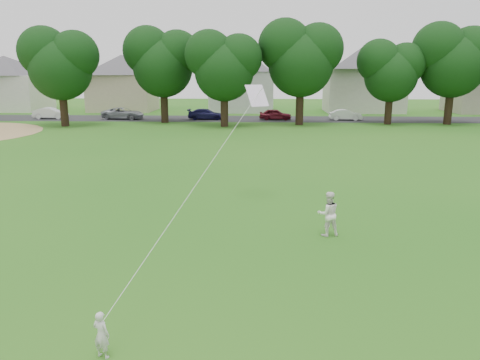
{
  "coord_description": "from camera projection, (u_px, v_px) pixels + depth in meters",
  "views": [
    {
      "loc": [
        2.65,
        -11.21,
        5.42
      ],
      "look_at": [
        2.05,
        2.0,
        2.3
      ],
      "focal_mm": 35.0,
      "sensor_mm": 36.0,
      "label": 1
    }
  ],
  "objects": [
    {
      "name": "ground",
      "position": [
        159.0,
        282.0,
        12.26
      ],
      "size": [
        160.0,
        160.0,
        0.0
      ],
      "primitive_type": "plane",
      "color": "#216316",
      "rests_on": "ground"
    },
    {
      "name": "street",
      "position": [
        238.0,
        119.0,
        53.1
      ],
      "size": [
        90.0,
        7.0,
        0.01
      ],
      "primitive_type": "cube",
      "color": "#2D2D30",
      "rests_on": "ground"
    },
    {
      "name": "toddler",
      "position": [
        101.0,
        335.0,
        8.95
      ],
      "size": [
        0.41,
        0.33,
        0.96
      ],
      "primitive_type": "imported",
      "rotation": [
        0.0,
        0.0,
        2.8
      ],
      "color": "silver",
      "rests_on": "ground"
    },
    {
      "name": "older_boy",
      "position": [
        328.0,
        214.0,
        15.53
      ],
      "size": [
        0.83,
        0.7,
        1.52
      ],
      "primitive_type": "imported",
      "rotation": [
        0.0,
        0.0,
        3.33
      ],
      "color": "white",
      "rests_on": "ground"
    },
    {
      "name": "kite",
      "position": [
        207.0,
        168.0,
        13.97
      ],
      "size": [
        2.02,
        6.25,
        12.35
      ],
      "color": "white",
      "rests_on": "ground"
    },
    {
      "name": "tree_row",
      "position": [
        267.0,
        60.0,
        45.54
      ],
      "size": [
        79.2,
        9.74,
        10.63
      ],
      "color": "black",
      "rests_on": "ground"
    },
    {
      "name": "parked_cars",
      "position": [
        155.0,
        114.0,
        52.4
      ],
      "size": [
        45.18,
        2.5,
        1.29
      ],
      "color": "black",
      "rests_on": "ground"
    },
    {
      "name": "house_row",
      "position": [
        251.0,
        75.0,
        61.67
      ],
      "size": [
        77.75,
        14.21,
        10.14
      ],
      "color": "silver",
      "rests_on": "ground"
    }
  ]
}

